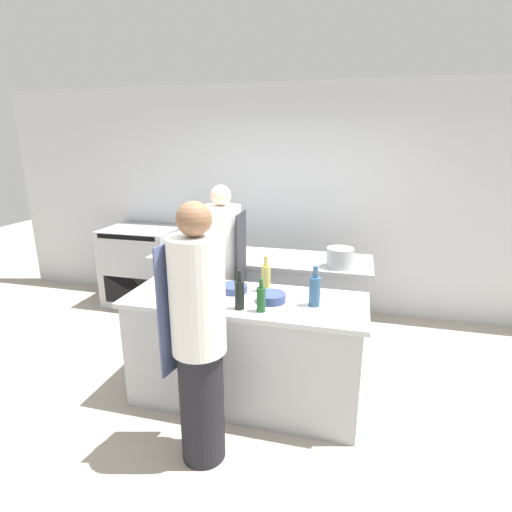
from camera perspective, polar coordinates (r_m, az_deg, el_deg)
The scene contains 16 objects.
ground_plane at distance 3.66m, azimuth -1.46°, elevation -19.55°, with size 16.00×16.00×0.00m, color #A89E8E.
wall_back at distance 5.10m, azimuth 5.06°, elevation 7.85°, with size 8.00×0.06×2.80m.
prep_counter at distance 3.41m, azimuth -1.51°, elevation -13.20°, with size 1.93×0.74×0.93m.
pass_counter at distance 4.48m, azimuth 0.60°, elevation -5.70°, with size 2.37×0.73×0.93m.
oven_range at distance 5.57m, azimuth -15.79°, elevation -1.35°, with size 0.94×0.72×1.03m.
chef_at_prep_near at distance 2.65m, azimuth -8.19°, elevation -11.66°, with size 0.39×0.37×1.80m.
chef_at_stove at distance 3.93m, azimuth -4.73°, elevation -2.62°, with size 0.39×0.37×1.74m.
bottle_olive_oil at distance 2.96m, azimuth -2.38°, elevation -5.40°, with size 0.07×0.07×0.30m.
bottle_vinegar at distance 3.31m, azimuth 1.43°, elevation -3.03°, with size 0.08×0.08×0.30m.
bottle_wine at distance 3.20m, azimuth -8.75°, elevation -4.76°, with size 0.09×0.09×0.19m.
bottle_cooking_oil at distance 3.05m, azimuth 8.39°, elevation -4.85°, with size 0.09×0.09×0.31m.
bottle_sauce at distance 3.09m, azimuth -9.99°, elevation -5.09°, with size 0.07×0.07×0.26m.
bottle_water at distance 2.93m, azimuth 0.72°, elevation -6.09°, with size 0.07×0.07×0.25m.
bowl_mixing_large at distance 3.32m, azimuth -3.15°, elevation -4.63°, with size 0.22×0.22×0.06m.
bowl_prep_small at distance 3.12m, azimuth 2.21°, elevation -5.94°, with size 0.22×0.22×0.07m.
stockpot at distance 4.02m, azimuth 11.91°, elevation -0.22°, with size 0.26×0.26×0.20m.
Camera 1 is at (0.83, -2.85, 2.14)m, focal length 28.00 mm.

